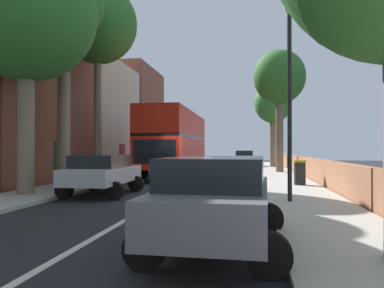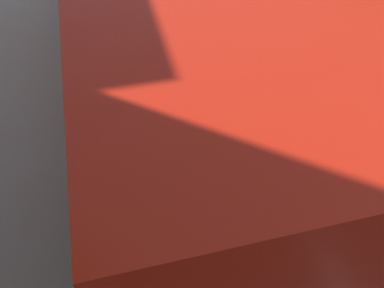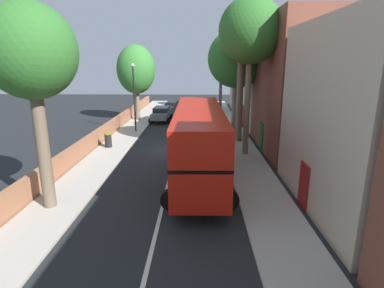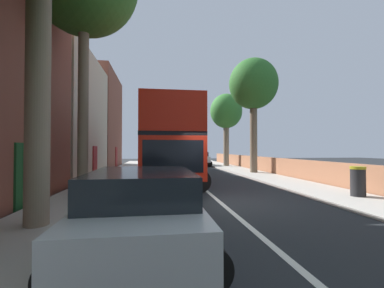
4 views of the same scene
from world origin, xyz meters
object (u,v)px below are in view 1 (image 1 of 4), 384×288
at_px(parked_car_silver_right_3, 245,157).
at_px(litter_bin_right, 300,172).
at_px(double_decker_bus, 176,140).
at_px(street_tree_left_0, 98,25).
at_px(street_tree_right_5, 279,79).
at_px(street_tree_left_6, 64,10).
at_px(parked_car_grey_right_2, 217,197).
at_px(lamppost_right, 290,84).
at_px(parked_car_silver_left_0, 103,172).
at_px(street_tree_left_4, 27,13).
at_px(street_tree_right_1, 273,104).

height_order(parked_car_silver_right_3, litter_bin_right, parked_car_silver_right_3).
distance_m(double_decker_bus, street_tree_left_0, 8.35).
bearing_deg(street_tree_right_5, street_tree_left_6, -129.45).
bearing_deg(parked_car_grey_right_2, litter_bin_right, 76.24).
relative_size(parked_car_silver_right_3, street_tree_right_5, 0.52).
bearing_deg(lamppost_right, street_tree_left_6, 159.87).
relative_size(parked_car_silver_left_0, lamppost_right, 0.68).
bearing_deg(litter_bin_right, street_tree_left_0, 171.45).
xyz_separation_m(parked_car_grey_right_2, street_tree_left_6, (-7.54, 9.15, 6.95)).
height_order(parked_car_silver_right_3, street_tree_left_0, street_tree_left_0).
relative_size(double_decker_bus, street_tree_left_4, 1.24).
height_order(parked_car_grey_right_2, street_tree_right_1, street_tree_right_1).
relative_size(street_tree_right_1, street_tree_right_5, 0.88).
relative_size(street_tree_left_0, street_tree_left_4, 1.14).
height_order(parked_car_silver_right_3, street_tree_right_1, street_tree_right_1).
relative_size(parked_car_silver_left_0, parked_car_silver_right_3, 0.95).
distance_m(double_decker_bus, litter_bin_right, 9.49).
relative_size(parked_car_grey_right_2, street_tree_left_4, 0.50).
xyz_separation_m(parked_car_silver_right_3, lamppost_right, (1.80, -25.29, 2.89)).
height_order(parked_car_grey_right_2, parked_car_silver_right_3, parked_car_grey_right_2).
height_order(parked_car_silver_left_0, street_tree_left_0, street_tree_left_0).
distance_m(street_tree_right_5, lamppost_right, 16.08).
xyz_separation_m(parked_car_silver_left_0, litter_bin_right, (7.80, 4.18, -0.21)).
height_order(parked_car_silver_left_0, lamppost_right, lamppost_right).
distance_m(parked_car_grey_right_2, street_tree_right_5, 22.44).
xyz_separation_m(parked_car_silver_left_0, parked_car_silver_right_3, (5.00, 23.76, 0.02)).
height_order(street_tree_left_6, lamppost_right, street_tree_left_6).
distance_m(parked_car_grey_right_2, street_tree_right_1, 29.75).
xyz_separation_m(street_tree_left_0, litter_bin_right, (10.36, -1.56, -7.75)).
bearing_deg(street_tree_left_0, double_decker_bus, 54.06).
distance_m(parked_car_grey_right_2, street_tree_left_4, 11.44).
distance_m(double_decker_bus, street_tree_left_6, 10.67).
height_order(double_decker_bus, litter_bin_right, double_decker_bus).
bearing_deg(parked_car_silver_right_3, parked_car_grey_right_2, -90.00).
bearing_deg(parked_car_silver_right_3, street_tree_left_4, -107.00).
height_order(street_tree_left_4, lamppost_right, street_tree_left_4).
relative_size(street_tree_left_6, litter_bin_right, 8.53).
distance_m(street_tree_left_0, street_tree_left_6, 3.89).
distance_m(street_tree_right_5, litter_bin_right, 11.77).
height_order(parked_car_silver_left_0, parked_car_silver_right_3, parked_car_silver_right_3).
bearing_deg(parked_car_grey_right_2, street_tree_left_6, 129.48).
xyz_separation_m(double_decker_bus, parked_car_grey_right_2, (4.20, -17.63, -1.42)).
relative_size(lamppost_right, litter_bin_right, 5.63).
distance_m(parked_car_silver_right_3, street_tree_left_6, 24.16).
xyz_separation_m(double_decker_bus, lamppost_right, (6.00, -11.91, 1.45)).
xyz_separation_m(street_tree_right_5, street_tree_left_6, (-10.16, -12.35, 1.09)).
bearing_deg(street_tree_right_5, litter_bin_right, -88.97).
bearing_deg(lamppost_right, street_tree_right_1, 88.06).
height_order(double_decker_bus, parked_car_silver_left_0, double_decker_bus).
bearing_deg(street_tree_right_5, parked_car_silver_right_3, 105.40).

